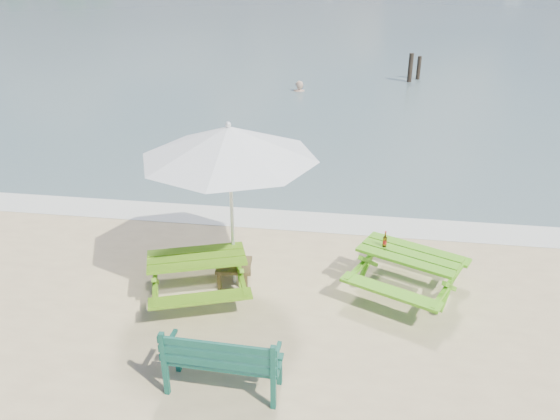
# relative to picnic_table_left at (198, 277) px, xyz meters

# --- Properties ---
(foam_strip) EXTENTS (22.00, 0.90, 0.01)m
(foam_strip) POSITION_rel_picnic_table_left_xyz_m (1.16, 2.87, -0.34)
(foam_strip) COLOR silver
(foam_strip) RESTS_ON ground
(picnic_table_left) EXTENTS (1.99, 2.09, 0.72)m
(picnic_table_left) POSITION_rel_picnic_table_left_xyz_m (0.00, 0.00, 0.00)
(picnic_table_left) COLOR #5B9416
(picnic_table_left) RESTS_ON ground
(picnic_table_right) EXTENTS (2.13, 2.22, 0.74)m
(picnic_table_right) POSITION_rel_picnic_table_left_xyz_m (3.29, 0.56, 0.01)
(picnic_table_right) COLOR #53A318
(picnic_table_right) RESTS_ON ground
(park_bench) EXTENTS (1.47, 0.55, 0.90)m
(park_bench) POSITION_rel_picnic_table_left_xyz_m (0.88, -1.95, -0.07)
(park_bench) COLOR #104638
(park_bench) RESTS_ON ground
(side_table) EXTENTS (0.59, 0.59, 0.35)m
(side_table) POSITION_rel_picnic_table_left_xyz_m (0.48, 0.46, -0.16)
(side_table) COLOR brown
(side_table) RESTS_ON ground
(patio_umbrella) EXTENTS (2.93, 2.93, 2.70)m
(patio_umbrella) POSITION_rel_picnic_table_left_xyz_m (0.48, 0.46, 2.10)
(patio_umbrella) COLOR silver
(patio_umbrella) RESTS_ON ground
(beer_bottle) EXTENTS (0.07, 0.07, 0.26)m
(beer_bottle) POSITION_rel_picnic_table_left_xyz_m (2.90, 0.71, 0.48)
(beer_bottle) COLOR #935A15
(beer_bottle) RESTS_ON picnic_table_right
(swimmer) EXTENTS (0.71, 0.56, 1.71)m
(swimmer) POSITION_rel_picnic_table_left_xyz_m (0.01, 14.18, -0.80)
(swimmer) COLOR tan
(swimmer) RESTS_ON ground
(mooring_pilings) EXTENTS (0.58, 0.78, 1.38)m
(mooring_pilings) POSITION_rel_picnic_table_left_xyz_m (4.57, 16.70, 0.10)
(mooring_pilings) COLOR black
(mooring_pilings) RESTS_ON ground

